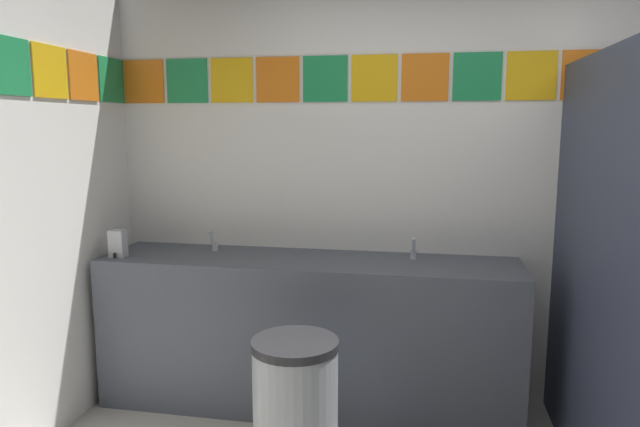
% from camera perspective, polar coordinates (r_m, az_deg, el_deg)
% --- Properties ---
extents(wall_back, '(4.36, 0.09, 2.54)m').
position_cam_1_polar(wall_back, '(3.46, 15.02, 2.29)').
color(wall_back, white).
rests_on(wall_back, ground_plane).
extents(vanity_counter, '(2.41, 0.55, 0.89)m').
position_cam_1_polar(vanity_counter, '(3.40, -1.27, -11.74)').
color(vanity_counter, '#4C515B').
rests_on(vanity_counter, ground_plane).
extents(faucet_left, '(0.04, 0.10, 0.14)m').
position_cam_1_polar(faucet_left, '(3.52, -10.64, -2.92)').
color(faucet_left, silver).
rests_on(faucet_left, vanity_counter).
extents(faucet_right, '(0.04, 0.10, 0.14)m').
position_cam_1_polar(faucet_right, '(3.28, 9.38, -3.73)').
color(faucet_right, silver).
rests_on(faucet_right, vanity_counter).
extents(soap_dispenser, '(0.09, 0.09, 0.16)m').
position_cam_1_polar(soap_dispenser, '(3.51, -19.66, -2.88)').
color(soap_dispenser, '#B7BABF').
rests_on(soap_dispenser, vanity_counter).
extents(trash_bin, '(0.40, 0.40, 0.69)m').
position_cam_1_polar(trash_bin, '(2.79, -2.49, -19.18)').
color(trash_bin, '#999EA3').
rests_on(trash_bin, ground_plane).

